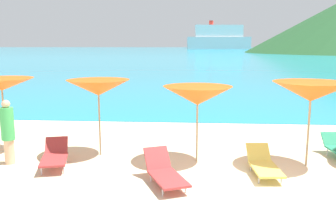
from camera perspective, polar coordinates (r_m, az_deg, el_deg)
ground_plane at (r=18.04m, az=8.84°, el=-0.39°), size 50.00×100.00×0.30m
ocean_water at (r=234.94m, az=4.79°, el=9.52°), size 650.00×440.00×0.02m
umbrella_1 at (r=11.79m, az=-24.22°, el=3.88°), size 1.81×1.81×2.21m
umbrella_2 at (r=10.66m, az=-10.66°, el=3.69°), size 1.77×1.77×2.20m
umbrella_3 at (r=9.93m, az=4.56°, el=2.51°), size 1.91×1.91×2.08m
umbrella_4 at (r=10.18m, az=21.13°, el=2.92°), size 2.11×2.11×2.23m
lounge_chair_4 at (r=10.21m, az=-17.02°, el=-6.38°), size 0.99×1.63×0.65m
lounge_chair_6 at (r=9.54m, az=14.48°, el=-7.73°), size 0.73×1.68×0.60m
lounge_chair_7 at (r=8.61m, az=-0.52°, el=-9.19°), size 1.22×1.75×0.70m
beachgoer_1 at (r=10.75m, az=-23.41°, el=-2.63°), size 0.35×0.35×1.74m
cruise_ship at (r=269.87m, az=7.80°, el=11.14°), size 45.01×12.74×19.75m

